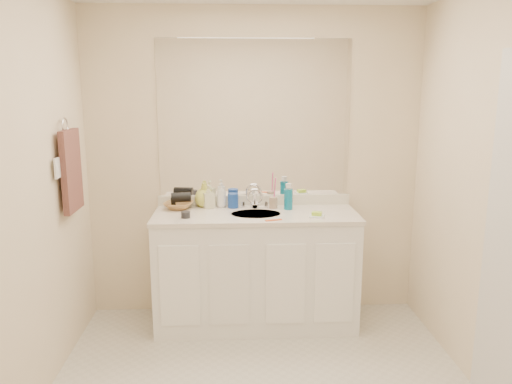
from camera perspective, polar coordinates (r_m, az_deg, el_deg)
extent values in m
cube|color=beige|center=(3.93, -0.22, 3.11)|extent=(2.60, 0.02, 2.40)
cube|color=beige|center=(1.42, 4.43, -12.99)|extent=(2.60, 0.02, 2.40)
cube|color=beige|center=(2.88, -25.79, -1.31)|extent=(0.02, 2.60, 2.40)
cube|color=beige|center=(3.03, 26.37, -0.77)|extent=(0.02, 2.60, 2.40)
cube|color=white|center=(3.86, -0.04, -8.96)|extent=(1.50, 0.55, 0.85)
cube|color=silver|center=(3.73, -0.04, -2.63)|extent=(1.52, 0.57, 0.03)
cube|color=silver|center=(3.97, -0.21, -0.92)|extent=(1.52, 0.03, 0.08)
cylinder|color=#B5B39F|center=(3.71, -0.02, -2.66)|extent=(0.37, 0.37, 0.02)
cylinder|color=silver|center=(3.87, -0.15, -1.03)|extent=(0.02, 0.02, 0.11)
cube|color=white|center=(3.88, -0.22, 8.36)|extent=(1.48, 0.01, 1.20)
cylinder|color=#1741A4|center=(3.88, -2.63, -0.99)|extent=(0.08, 0.08, 0.11)
cylinder|color=tan|center=(3.86, 2.00, -1.22)|extent=(0.08, 0.08, 0.09)
cylinder|color=#F34097|center=(3.84, 2.16, 0.33)|extent=(0.02, 0.04, 0.18)
cylinder|color=#0C6F97|center=(3.83, 3.72, -0.82)|extent=(0.08, 0.08, 0.16)
cube|color=white|center=(3.63, 6.96, -2.75)|extent=(0.12, 0.11, 0.01)
cube|color=#ADDF36|center=(3.63, 6.97, -2.47)|extent=(0.08, 0.07, 0.03)
cube|color=#DA4816|center=(3.52, 2.02, -3.21)|extent=(0.12, 0.05, 0.01)
cylinder|color=black|center=(3.61, -8.05, -2.59)|extent=(0.07, 0.07, 0.05)
imported|color=silver|center=(3.89, -4.00, -0.36)|extent=(0.10, 0.10, 0.19)
imported|color=beige|center=(3.88, -5.46, -0.52)|extent=(0.11, 0.11, 0.18)
imported|color=#CAD151|center=(3.92, -5.96, -0.31)|extent=(0.15, 0.15, 0.19)
imported|color=#A37541|center=(3.89, -8.84, -1.52)|extent=(0.26, 0.26, 0.05)
cylinder|color=black|center=(3.87, -8.57, -0.60)|extent=(0.16, 0.10, 0.07)
torus|color=silver|center=(3.54, -21.01, 7.08)|extent=(0.01, 0.11, 0.11)
cube|color=#442824|center=(3.57, -20.35, 2.29)|extent=(0.04, 0.32, 0.55)
cube|color=white|center=(3.38, -21.77, 2.55)|extent=(0.01, 0.08, 0.13)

